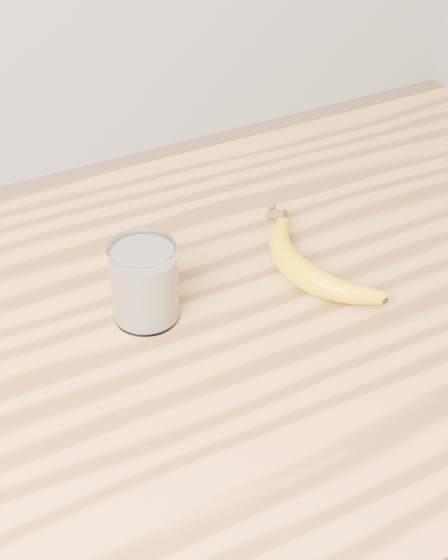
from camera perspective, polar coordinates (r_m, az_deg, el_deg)
name	(u,v)px	position (r m, az deg, el deg)	size (l,w,h in m)	color
table	(350,337)	(1.16, 9.23, -4.13)	(1.20, 0.80, 0.90)	#A97636
smoothie_glass	(145,284)	(0.95, -5.82, -0.27)	(0.08, 0.08, 0.10)	white
banana	(298,271)	(1.03, 5.41, 0.66)	(0.11, 0.30, 0.04)	#C99C00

